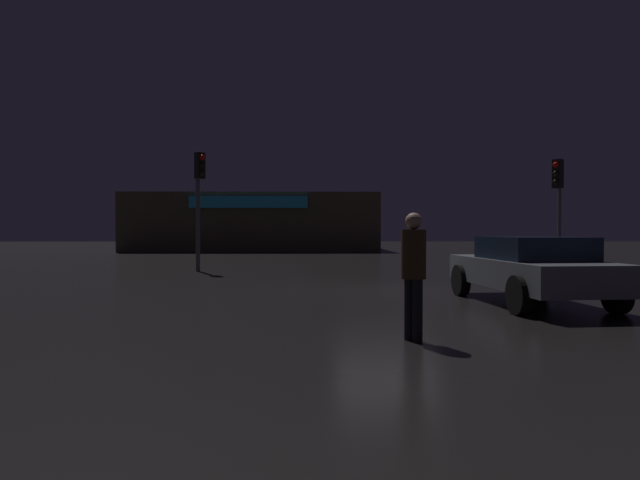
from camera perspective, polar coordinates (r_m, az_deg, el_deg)
name	(u,v)px	position (r m, az deg, el deg)	size (l,w,h in m)	color
ground_plane	(387,291)	(14.14, 6.76, -5.14)	(120.00, 120.00, 0.00)	black
store_building	(256,223)	(43.25, -6.51, 1.73)	(17.86, 10.20, 4.10)	brown
traffic_signal_main	(199,189)	(21.08, -12.11, 5.07)	(0.41, 0.43, 4.33)	#595B60
traffic_signal_opposite	(558,188)	(21.88, 22.91, 4.89)	(0.43, 0.41, 4.03)	#595B60
car_near	(530,268)	(12.33, 20.48, -2.64)	(2.34, 4.67, 1.38)	slate
pedestrian	(413,266)	(7.80, 9.42, -2.61)	(0.47, 0.47, 1.75)	black
bollard_kerb_a	(493,258)	(22.40, 17.11, -1.75)	(0.12, 0.12, 0.90)	#595B60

